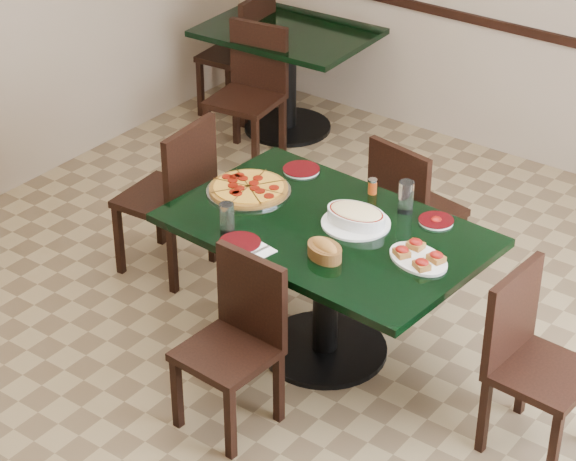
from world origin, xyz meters
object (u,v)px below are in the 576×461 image
Objects in this scene: back_chair_near at (251,85)px; bruschetta_platter at (419,256)px; main_table at (326,258)px; back_table at (287,60)px; chair_near at (238,334)px; chair_far at (409,206)px; pepperoni_pizza at (249,189)px; back_chair_left at (245,48)px; chair_left at (175,190)px; lasagna_casserole at (356,216)px; chair_right at (529,354)px; bread_basket at (325,250)px.

back_chair_near reaches higher than bruschetta_platter.
back_table is (-1.73, 2.01, -0.04)m from main_table.
bruschetta_platter is (0.55, 0.65, 0.30)m from chair_near.
chair_far is 0.96m from pepperoni_pizza.
chair_near is at bearing 32.13° from back_chair_left.
back_table is 1.39× the size of chair_near.
bruschetta_platter reaches higher than back_table.
chair_left is 2.77× the size of lasagna_casserole.
chair_left is at bearing 176.94° from main_table.
lasagna_casserole is at bearing -174.64° from bruschetta_platter.
chair_right is (1.12, -0.83, 0.01)m from chair_far.
chair_left is at bearing -74.25° from back_table.
bread_basket is at bearing -22.86° from pepperoni_pizza.
lasagna_casserole is at bearing 43.29° from back_chair_left.
pepperoni_pizza is (1.61, -1.98, 0.25)m from back_chair_left.
lasagna_casserole is at bearing 117.06° from bread_basket.
lasagna_casserole is at bearing 48.35° from main_table.
back_table is at bearing 57.86° from chair_right.
bread_basket reaches higher than pepperoni_pizza.
pepperoni_pizza is 1.28× the size of lasagna_casserole.
pepperoni_pizza is at bearing -60.93° from back_table.
chair_right is (1.15, 0.63, 0.02)m from chair_near.
main_table is 0.27m from lasagna_casserole.
chair_right is 1.03m from bread_basket.
back_chair_near is 2.57m from bread_basket.
back_chair_left reaches higher than bread_basket.
chair_left reaches higher than main_table.
back_chair_near reaches higher than chair_near.
lasagna_casserole is (1.83, -1.91, 0.27)m from back_table.
bread_basket is (2.27, -2.27, 0.27)m from back_chair_left.
back_chair_near reaches higher than pepperoni_pizza.
lasagna_casserole reaches higher than bruschetta_platter.
back_chair_near is (-1.64, 2.19, 0.04)m from chair_near.
chair_near is (-0.03, -1.46, -0.02)m from chair_far.
main_table is 2.65m from back_table.
chair_near is 2.51× the size of lasagna_casserole.
chair_right is 3.83m from back_chair_left.
back_chair_left is (-0.39, 0.02, -0.01)m from back_table.
chair_left reaches higher than pepperoni_pizza.
back_table is 5.14× the size of bread_basket.
chair_right is 2.04× the size of pepperoni_pizza.
bruschetta_platter is at bearing -43.00° from back_chair_near.
chair_left is at bearing 41.88° from chair_far.
chair_right is at bearing 51.91° from back_chair_left.
back_chair_left is (-0.44, 0.49, 0.01)m from back_chair_near.
main_table is 1.85× the size of chair_near.
lasagna_casserole is (1.79, -1.44, 0.28)m from back_chair_near.
chair_far is 0.93× the size of chair_left.
lasagna_casserole reaches higher than back_table.
chair_right is (2.84, -2.03, -0.03)m from back_table.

